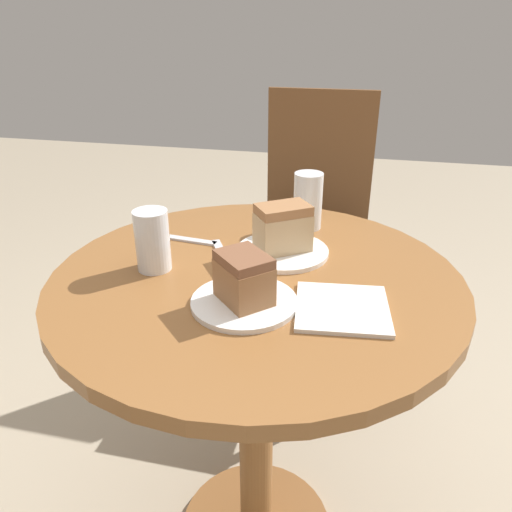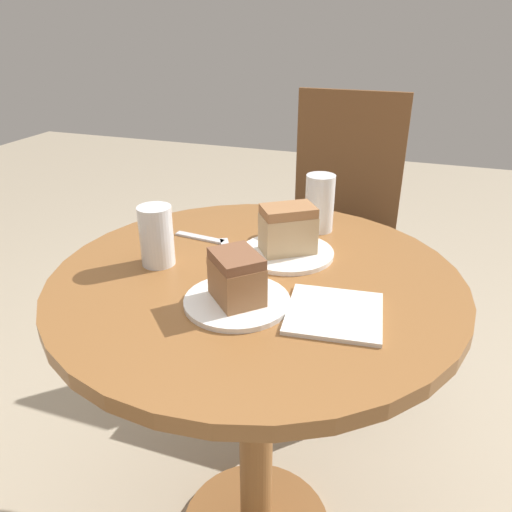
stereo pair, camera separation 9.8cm
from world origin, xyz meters
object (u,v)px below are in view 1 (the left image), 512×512
plate_near (282,251)px  glass_water (153,243)px  glass_lemonade (308,203)px  chair (312,235)px  cake_slice_far (244,278)px  plate_far (244,302)px  cake_slice_near (283,228)px

plate_near → glass_water: glass_water is taller
plate_near → glass_lemonade: bearing=78.7°
plate_near → glass_lemonade: glass_lemonade is taller
chair → cake_slice_far: bearing=-91.1°
plate_far → cake_slice_near: 0.23m
cake_slice_near → glass_water: glass_water is taller
chair → plate_near: bearing=-89.1°
plate_near → plate_far: size_ratio=1.05×
plate_near → cake_slice_far: cake_slice_far is taller
plate_far → cake_slice_far: 0.05m
cake_slice_near → cake_slice_far: 0.23m
chair → cake_slice_far: 1.00m
chair → cake_slice_far: (-0.02, -0.95, 0.31)m
chair → plate_far: bearing=-91.1°
chair → plate_far: size_ratio=5.28×
chair → cake_slice_near: chair is taller
plate_far → cake_slice_near: (0.03, 0.23, 0.06)m
plate_near → glass_water: 0.28m
chair → cake_slice_near: size_ratio=7.65×
chair → cake_slice_near: (0.01, -0.72, 0.32)m
plate_near → cake_slice_near: 0.06m
glass_water → plate_far: bearing=-24.6°
plate_near → plate_far: (-0.03, -0.23, -0.00)m
cake_slice_far → glass_lemonade: glass_lemonade is taller
chair → cake_slice_far: chair is taller
glass_lemonade → glass_water: size_ratio=1.08×
plate_near → glass_water: (-0.24, -0.13, 0.05)m
cake_slice_far → plate_near: bearing=82.7°
plate_near → cake_slice_near: (0.00, -0.00, 0.06)m
chair → plate_far: 0.98m
cake_slice_near → glass_lemonade: (0.03, 0.16, 0.00)m
plate_far → glass_lemonade: bearing=81.0°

